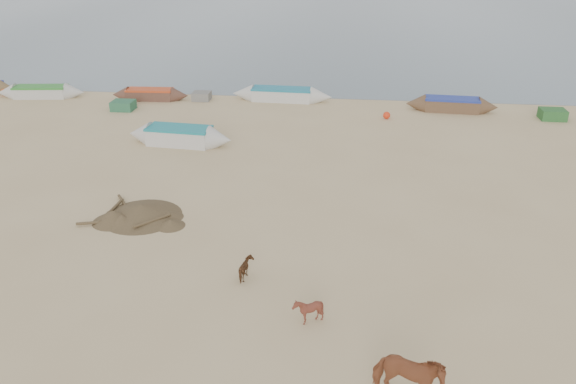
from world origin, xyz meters
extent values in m
plane|color=tan|center=(0.00, 0.00, 0.00)|extent=(140.00, 140.00, 0.00)
plane|color=slate|center=(0.00, 82.00, 0.01)|extent=(160.00, 160.00, 0.00)
imported|color=brown|center=(3.99, -5.75, 0.74)|extent=(1.90, 1.20, 1.49)
imported|color=maroon|center=(1.37, -2.96, 0.44)|extent=(0.93, 0.87, 0.88)
imported|color=#54311B|center=(-0.83, -0.85, 0.36)|extent=(0.81, 0.88, 0.72)
cone|color=brown|center=(-5.87, 3.13, 0.27)|extent=(3.96, 3.96, 0.53)
cube|color=#2B6040|center=(-12.36, 17.74, 0.30)|extent=(1.40, 1.20, 0.60)
sphere|color=red|center=(4.63, 17.71, 0.22)|extent=(0.44, 0.44, 0.44)
cube|color=slate|center=(-7.88, 20.64, 0.28)|extent=(1.20, 1.10, 0.56)
cube|color=#295D2A|center=(14.83, 18.73, 0.32)|extent=(1.50, 1.20, 0.64)
sphere|color=#E14C15|center=(-22.13, 20.23, 0.24)|extent=(0.48, 0.48, 0.48)
camera|label=1|loc=(2.29, -16.40, 10.45)|focal=35.00mm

